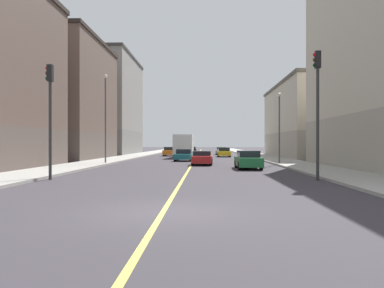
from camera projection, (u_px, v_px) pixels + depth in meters
name	position (u px, v px, depth m)	size (l,w,h in m)	color
ground_plane	(163.00, 212.00, 11.38)	(400.00, 400.00, 0.00)	#373238
sidewalk_left	(260.00, 156.00, 60.05)	(3.93, 168.00, 0.15)	#9E9B93
sidewalk_right	(135.00, 156.00, 60.66)	(3.93, 168.00, 0.15)	#9E9B93
lane_center_stripe	(197.00, 156.00, 60.36)	(0.16, 154.00, 0.01)	#E5D14C
building_left_mid	(316.00, 121.00, 56.18)	(11.29, 24.43, 10.33)	#9D9688
building_right_midblock	(57.00, 100.00, 49.03)	(11.29, 17.51, 14.59)	brown
building_right_distant	(103.00, 106.00, 71.21)	(11.29, 20.61, 17.37)	slate
traffic_light_left_near	(317.00, 98.00, 20.96)	(0.40, 0.32, 6.82)	#2D2D2D
traffic_light_right_near	(50.00, 106.00, 21.42)	(0.40, 0.32, 6.19)	#2D2D2D
street_lamp_left_near	(279.00, 120.00, 37.08)	(0.36, 0.36, 6.52)	#4C4C51
street_lamp_right_near	(105.00, 110.00, 37.36)	(0.36, 0.36, 8.28)	#4C4C51
car_red	(202.00, 158.00, 36.18)	(1.94, 4.42, 1.27)	red
car_green	(248.00, 160.00, 30.54)	(1.85, 4.46, 1.40)	#1E6B38
car_teal	(184.00, 155.00, 44.22)	(2.06, 4.03, 1.31)	#196670
car_yellow	(224.00, 152.00, 58.08)	(1.84, 4.57, 1.35)	gold
car_black	(192.00, 150.00, 80.92)	(1.94, 4.55, 1.29)	black
car_orange	(170.00, 152.00, 62.29)	(1.88, 4.62, 1.40)	orange
car_white	(221.00, 151.00, 69.27)	(1.90, 4.01, 1.31)	white
box_truck	(184.00, 146.00, 53.67)	(2.56, 7.99, 3.08)	beige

